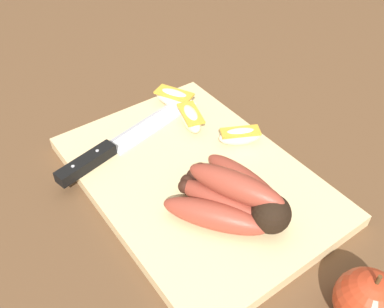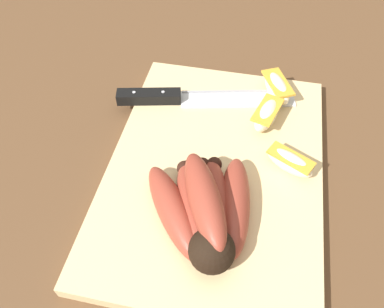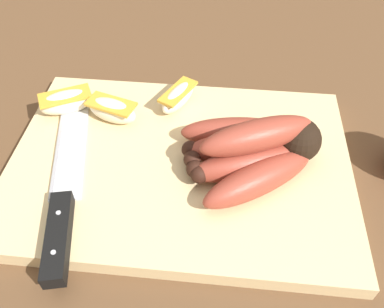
{
  "view_description": "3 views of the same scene",
  "coord_description": "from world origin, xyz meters",
  "px_view_note": "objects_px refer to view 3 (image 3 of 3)",
  "views": [
    {
      "loc": [
        0.37,
        -0.27,
        0.47
      ],
      "look_at": [
        -0.02,
        0.01,
        0.03
      ],
      "focal_mm": 40.06,
      "sensor_mm": 36.0,
      "label": 1
    },
    {
      "loc": [
        0.32,
        0.03,
        0.43
      ],
      "look_at": [
        0.01,
        -0.03,
        0.04
      ],
      "focal_mm": 35.42,
      "sensor_mm": 36.0,
      "label": 2
    },
    {
      "loc": [
        0.06,
        -0.32,
        0.38
      ],
      "look_at": [
        0.02,
        -0.0,
        0.03
      ],
      "focal_mm": 37.33,
      "sensor_mm": 36.0,
      "label": 3
    }
  ],
  "objects_px": {
    "chefs_knife": "(63,199)",
    "apple_wedge_far": "(178,97)",
    "banana_bunch": "(254,150)",
    "apple_wedge_near": "(66,102)",
    "apple_wedge_middle": "(112,110)"
  },
  "relations": [
    {
      "from": "apple_wedge_near",
      "to": "apple_wedge_far",
      "type": "bearing_deg",
      "value": 10.26
    },
    {
      "from": "apple_wedge_near",
      "to": "apple_wedge_far",
      "type": "relative_size",
      "value": 1.1
    },
    {
      "from": "banana_bunch",
      "to": "apple_wedge_middle",
      "type": "height_order",
      "value": "banana_bunch"
    },
    {
      "from": "apple_wedge_far",
      "to": "apple_wedge_near",
      "type": "bearing_deg",
      "value": -169.74
    },
    {
      "from": "chefs_knife",
      "to": "apple_wedge_middle",
      "type": "relative_size",
      "value": 3.84
    },
    {
      "from": "chefs_knife",
      "to": "apple_wedge_far",
      "type": "height_order",
      "value": "apple_wedge_far"
    },
    {
      "from": "chefs_knife",
      "to": "apple_wedge_middle",
      "type": "distance_m",
      "value": 0.14
    },
    {
      "from": "apple_wedge_middle",
      "to": "apple_wedge_far",
      "type": "height_order",
      "value": "apple_wedge_middle"
    },
    {
      "from": "apple_wedge_near",
      "to": "apple_wedge_middle",
      "type": "distance_m",
      "value": 0.06
    },
    {
      "from": "banana_bunch",
      "to": "chefs_knife",
      "type": "relative_size",
      "value": 0.6
    },
    {
      "from": "apple_wedge_near",
      "to": "apple_wedge_middle",
      "type": "bearing_deg",
      "value": -9.57
    },
    {
      "from": "apple_wedge_middle",
      "to": "apple_wedge_far",
      "type": "distance_m",
      "value": 0.09
    },
    {
      "from": "banana_bunch",
      "to": "apple_wedge_near",
      "type": "relative_size",
      "value": 2.17
    },
    {
      "from": "banana_bunch",
      "to": "apple_wedge_near",
      "type": "height_order",
      "value": "banana_bunch"
    },
    {
      "from": "chefs_knife",
      "to": "apple_wedge_middle",
      "type": "height_order",
      "value": "apple_wedge_middle"
    }
  ]
}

